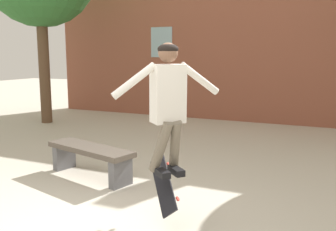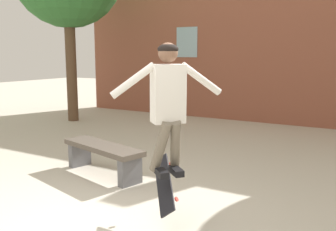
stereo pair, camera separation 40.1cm
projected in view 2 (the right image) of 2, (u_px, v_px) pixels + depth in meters
The scene contains 4 objects.
building_backdrop at pixel (281, 39), 10.13m from camera, with size 13.41×0.52×5.46m.
park_bench at pixel (103, 153), 5.93m from camera, with size 1.66×0.83×0.49m.
skater at pixel (168, 98), 3.98m from camera, with size 0.89×0.98×1.43m.
skateboard_flipping at pixel (164, 184), 4.24m from camera, with size 0.57×0.56×0.56m.
Camera 2 is at (2.56, -2.75, 1.91)m, focal length 40.00 mm.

